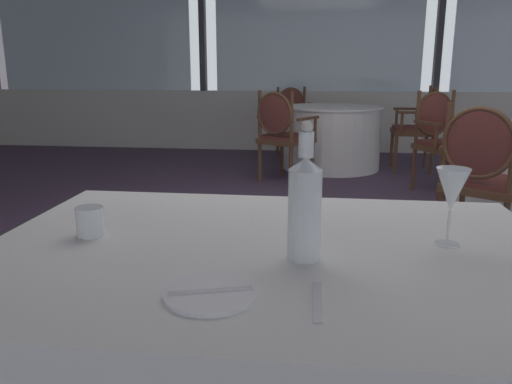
{
  "coord_description": "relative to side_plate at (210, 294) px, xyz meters",
  "views": [
    {
      "loc": [
        0.04,
        -3.1,
        1.2
      ],
      "look_at": [
        -0.15,
        -1.51,
        0.8
      ],
      "focal_mm": 35.47,
      "sensor_mm": 36.0,
      "label": 1
    }
  ],
  "objects": [
    {
      "name": "window_wall_far",
      "position": [
        0.17,
        6.41,
        0.42
      ],
      "size": [
        10.36,
        0.14,
        2.91
      ],
      "color": "beige",
      "rests_on": "ground_plane"
    },
    {
      "name": "dining_chair_0_0",
      "position": [
        1.38,
        4.07,
        -0.17
      ],
      "size": [
        0.64,
        0.61,
        0.97
      ],
      "rotation": [
        0.0,
        0.0,
        5.16
      ],
      "color": "brown",
      "rests_on": "ground_plane"
    },
    {
      "name": "dining_chair_0_1",
      "position": [
        1.26,
        2.38,
        -0.18
      ],
      "size": [
        0.66,
        0.64,
        0.97
      ],
      "rotation": [
        0.0,
        0.0,
        7.26
      ],
      "color": "brown",
      "rests_on": "ground_plane"
    },
    {
      "name": "background_table_1",
      "position": [
        0.37,
        5.13,
        -0.37
      ],
      "size": [
        1.18,
        1.18,
        0.74
      ],
      "color": "white",
      "rests_on": "ground_plane"
    },
    {
      "name": "dining_chair_1_1",
      "position": [
        -0.16,
        4.26,
        -0.18
      ],
      "size": [
        0.65,
        0.63,
        0.96
      ],
      "rotation": [
        0.0,
        0.0,
        7.3
      ],
      "color": "brown",
      "rests_on": "ground_plane"
    },
    {
      "name": "dinner_fork",
      "position": [
        0.22,
        -0.0,
        -0.0
      ],
      "size": [
        0.02,
        0.18,
        0.0
      ],
      "primitive_type": "cube",
      "rotation": [
        0.0,
        0.0,
        1.59
      ],
      "color": "silver",
      "rests_on": "foreground_table"
    },
    {
      "name": "water_tumbler",
      "position": [
        -0.41,
        0.33,
        0.04
      ],
      "size": [
        0.08,
        0.08,
        0.08
      ],
      "primitive_type": "cylinder",
      "color": "white",
      "rests_on": "foreground_table"
    },
    {
      "name": "ground_plane",
      "position": [
        0.17,
        2.16,
        -0.74
      ],
      "size": [
        14.72,
        14.72,
        0.0
      ],
      "primitive_type": "plane",
      "color": "#47384C"
    },
    {
      "name": "side_plate",
      "position": [
        0.0,
        0.0,
        0.0
      ],
      "size": [
        0.2,
        0.2,
        0.01
      ],
      "primitive_type": "cylinder",
      "color": "white",
      "rests_on": "foreground_table"
    },
    {
      "name": "wine_glass",
      "position": [
        0.56,
        0.38,
        0.14
      ],
      "size": [
        0.09,
        0.09,
        0.21
      ],
      "color": "white",
      "rests_on": "foreground_table"
    },
    {
      "name": "foreground_table",
      "position": [
        0.09,
        0.31,
        -0.37
      ],
      "size": [
        1.51,
        1.06,
        0.74
      ],
      "color": "white",
      "rests_on": "ground_plane"
    },
    {
      "name": "water_bottle",
      "position": [
        0.18,
        0.24,
        0.13
      ],
      "size": [
        0.08,
        0.08,
        0.34
      ],
      "color": "white",
      "rests_on": "foreground_table"
    },
    {
      "name": "dining_chair_1_0",
      "position": [
        -0.11,
        6.02,
        -0.19
      ],
      "size": [
        0.65,
        0.62,
        0.92
      ],
      "rotation": [
        0.0,
        0.0,
        5.21
      ],
      "color": "brown",
      "rests_on": "ground_plane"
    },
    {
      "name": "butter_knife",
      "position": [
        0.0,
        0.0,
        0.01
      ],
      "size": [
        0.17,
        0.07,
        0.0
      ],
      "primitive_type": "cube",
      "rotation": [
        0.0,
        0.0,
        0.3
      ],
      "color": "silver",
      "rests_on": "foreground_table"
    },
    {
      "name": "dining_chair_1_2",
      "position": [
        1.39,
        5.1,
        -0.17
      ],
      "size": [
        0.48,
        0.55,
        0.98
      ],
      "rotation": [
        0.0,
        0.0,
        9.4
      ],
      "color": "brown",
      "rests_on": "ground_plane"
    }
  ]
}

